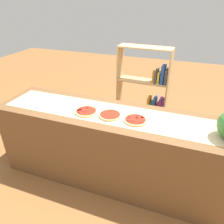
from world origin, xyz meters
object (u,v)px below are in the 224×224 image
Objects in this scene: pizza_plain_1 at (110,115)px; bookshelf at (148,99)px; pizza_pepperoni_2 at (135,120)px; pizza_pepperoni_0 at (86,111)px.

pizza_plain_1 is 0.16× the size of bookshelf.
pizza_plain_1 is 0.28m from pizza_pepperoni_2.
pizza_pepperoni_0 is 0.56m from pizza_pepperoni_2.
pizza_pepperoni_2 is at bearing 0.52° from pizza_pepperoni_0.
pizza_pepperoni_0 is 0.28m from pizza_plain_1.
pizza_pepperoni_0 and pizza_pepperoni_2 have the same top height.
pizza_plain_1 is at bearing -101.59° from bookshelf.
pizza_plain_1 is at bearing 0.95° from pizza_pepperoni_0.
bookshelf is at bearing 64.92° from pizza_pepperoni_0.
pizza_pepperoni_0 and pizza_plain_1 have the same top height.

